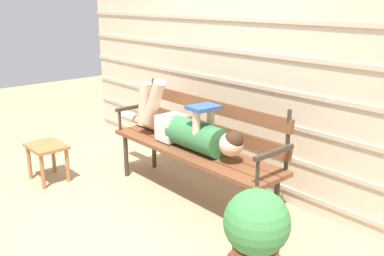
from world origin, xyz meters
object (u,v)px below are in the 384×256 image
(park_bench, at_px, (198,141))
(footstool, at_px, (47,152))
(reclining_person, at_px, (186,129))
(potted_plant, at_px, (256,232))

(park_bench, relative_size, footstool, 4.58)
(reclining_person, bearing_deg, footstool, -144.56)
(park_bench, height_order, potted_plant, park_bench)
(park_bench, xyz_separation_m, reclining_person, (-0.08, -0.07, 0.10))
(park_bench, height_order, footstool, park_bench)
(footstool, relative_size, potted_plant, 0.64)
(park_bench, xyz_separation_m, footstool, (-1.18, -0.85, -0.22))
(reclining_person, distance_m, potted_plant, 1.32)
(footstool, bearing_deg, reclining_person, 35.44)
(reclining_person, distance_m, footstool, 1.39)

